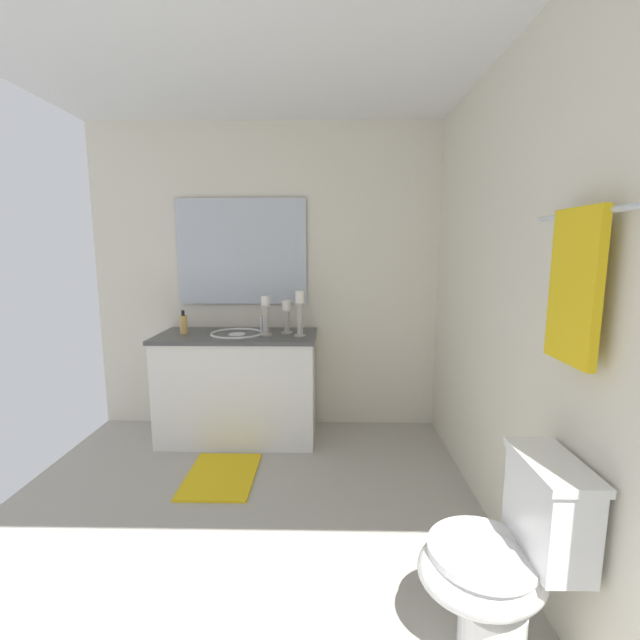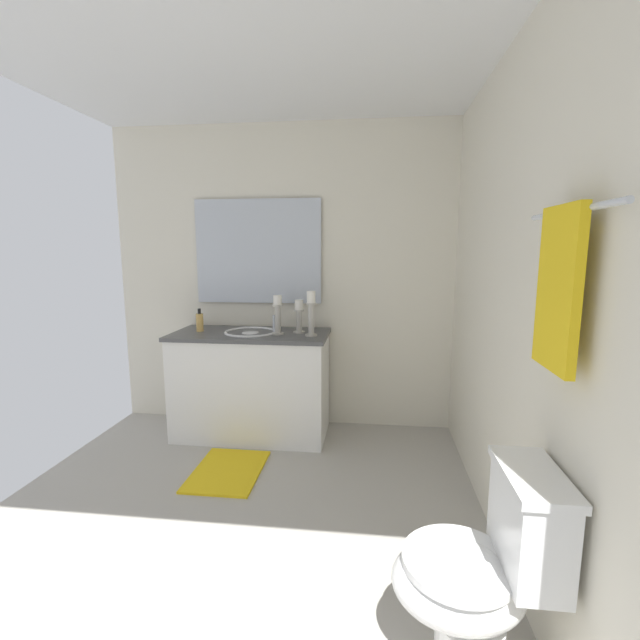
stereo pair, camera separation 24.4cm
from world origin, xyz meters
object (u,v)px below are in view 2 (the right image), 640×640
at_px(candle_holder_tall, 311,312).
at_px(candle_holder_short, 299,316).
at_px(mirror, 258,252).
at_px(towel_near_vanity, 558,289).
at_px(candle_holder_mid, 278,314).
at_px(towel_bar, 571,211).
at_px(vanity_cabinet, 252,384).
at_px(bath_mat, 228,471).
at_px(sink_basin, 251,337).
at_px(soap_bottle, 200,322).
at_px(toilet, 478,573).

xyz_separation_m(candle_holder_tall, candle_holder_short, (-0.11, -0.11, -0.04)).
xyz_separation_m(mirror, candle_holder_tall, (0.35, 0.49, -0.44)).
bearing_deg(towel_near_vanity, candle_holder_short, -147.94).
bearing_deg(mirror, candle_holder_mid, 35.43).
bearing_deg(candle_holder_tall, towel_bar, 31.50).
distance_m(vanity_cabinet, bath_mat, 0.75).
relative_size(sink_basin, bath_mat, 0.67).
xyz_separation_m(vanity_cabinet, towel_near_vanity, (1.79, 1.52, 0.93)).
relative_size(vanity_cabinet, candle_holder_short, 4.74).
relative_size(candle_holder_tall, soap_bottle, 1.86).
relative_size(candle_holder_short, toilet, 0.34).
distance_m(mirror, towel_bar, 2.58).
bearing_deg(vanity_cabinet, towel_bar, 40.70).
relative_size(soap_bottle, bath_mat, 0.30).
distance_m(sink_basin, mirror, 0.71).
height_order(candle_holder_short, toilet, candle_holder_short).
bearing_deg(sink_basin, bath_mat, -0.09).
xyz_separation_m(candle_holder_short, candle_holder_mid, (0.08, -0.15, 0.02)).
bearing_deg(toilet, towel_bar, 105.51).
bearing_deg(candle_holder_tall, bath_mat, -41.30).
xyz_separation_m(candle_holder_short, towel_bar, (1.83, 1.16, 0.62)).
xyz_separation_m(candle_holder_mid, towel_near_vanity, (1.75, 1.29, 0.36)).
height_order(candle_holder_tall, towel_near_vanity, towel_near_vanity).
xyz_separation_m(towel_bar, bath_mat, (-1.17, -1.54, -1.58)).
bearing_deg(sink_basin, candle_holder_mid, 79.86).
bearing_deg(vanity_cabinet, candle_holder_mid, 79.90).
height_order(soap_bottle, bath_mat, soap_bottle).
bearing_deg(candle_holder_mid, sink_basin, -100.14).
bearing_deg(vanity_cabinet, candle_holder_tall, 81.70).
bearing_deg(candle_holder_mid, soap_bottle, -94.15).
bearing_deg(candle_holder_short, bath_mat, -29.69).
relative_size(candle_holder_mid, towel_near_vanity, 0.57).
height_order(candle_holder_tall, toilet, candle_holder_tall).
bearing_deg(bath_mat, candle_holder_short, 150.31).
bearing_deg(candle_holder_short, towel_bar, 32.46).
bearing_deg(toilet, towel_near_vanity, 106.80).
bearing_deg(vanity_cabinet, towel_near_vanity, 40.37).
xyz_separation_m(soap_bottle, toilet, (1.86, 1.73, -0.54)).
bearing_deg(candle_holder_mid, bath_mat, -21.33).
xyz_separation_m(mirror, candle_holder_mid, (0.32, 0.23, -0.46)).
distance_m(vanity_cabinet, towel_near_vanity, 2.53).
relative_size(towel_bar, towel_near_vanity, 1.22).
distance_m(candle_holder_mid, towel_near_vanity, 2.21).
distance_m(candle_holder_tall, towel_near_vanity, 2.04).
relative_size(mirror, soap_bottle, 5.76).
height_order(sink_basin, towel_bar, towel_bar).
bearing_deg(sink_basin, towel_near_vanity, 40.35).
relative_size(toilet, towel_near_vanity, 1.43).
xyz_separation_m(vanity_cabinet, mirror, (-0.28, 0.00, 1.03)).
bearing_deg(sink_basin, mirror, -179.80).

